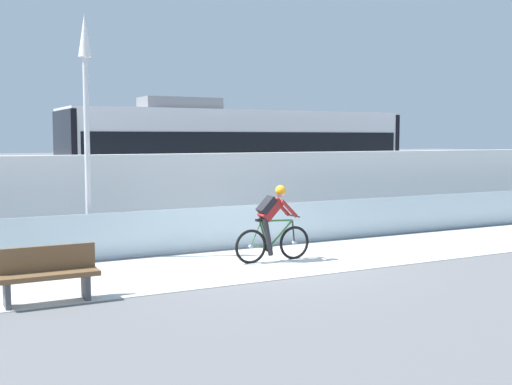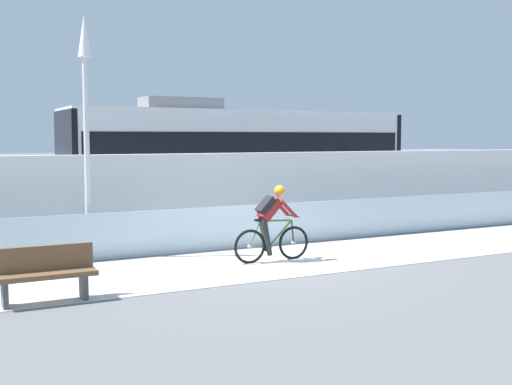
{
  "view_description": "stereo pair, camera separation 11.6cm",
  "coord_description": "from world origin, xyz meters",
  "px_view_note": "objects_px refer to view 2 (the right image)",
  "views": [
    {
      "loc": [
        -6.34,
        -11.67,
        2.62
      ],
      "look_at": [
        1.05,
        2.35,
        1.25
      ],
      "focal_mm": 45.13,
      "sensor_mm": 36.0,
      "label": 1
    },
    {
      "loc": [
        -6.24,
        -11.72,
        2.62
      ],
      "look_at": [
        1.05,
        2.35,
        1.25
      ],
      "focal_mm": 45.13,
      "sensor_mm": 36.0,
      "label": 2
    }
  ],
  "objects_px": {
    "cyclist_on_bike": "(272,224)",
    "lamp_post_antenna": "(86,105)",
    "tram": "(239,160)",
    "bench": "(44,273)"
  },
  "relations": [
    {
      "from": "cyclist_on_bike",
      "to": "lamp_post_antenna",
      "type": "relative_size",
      "value": 0.34
    },
    {
      "from": "cyclist_on_bike",
      "to": "bench",
      "type": "relative_size",
      "value": 1.11
    },
    {
      "from": "tram",
      "to": "bench",
      "type": "bearing_deg",
      "value": -132.25
    },
    {
      "from": "tram",
      "to": "cyclist_on_bike",
      "type": "distance_m",
      "value": 7.4
    },
    {
      "from": "tram",
      "to": "cyclist_on_bike",
      "type": "relative_size",
      "value": 6.25
    },
    {
      "from": "bench",
      "to": "lamp_post_antenna",
      "type": "bearing_deg",
      "value": 66.59
    },
    {
      "from": "tram",
      "to": "lamp_post_antenna",
      "type": "relative_size",
      "value": 2.13
    },
    {
      "from": "lamp_post_antenna",
      "to": "bench",
      "type": "distance_m",
      "value": 4.68
    },
    {
      "from": "tram",
      "to": "lamp_post_antenna",
      "type": "height_order",
      "value": "lamp_post_antenna"
    },
    {
      "from": "cyclist_on_bike",
      "to": "bench",
      "type": "xyz_separation_m",
      "value": [
        -4.82,
        -1.28,
        -0.32
      ]
    }
  ]
}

